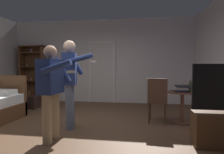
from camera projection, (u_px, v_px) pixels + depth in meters
ground_plane at (67, 129)px, 3.90m from camera, size 6.92×6.92×0.00m
wall_back at (101, 61)px, 6.93m from camera, size 6.53×0.12×2.88m
doorway_frame at (102, 67)px, 6.85m from camera, size 0.93×0.08×2.13m
bookshelf at (33, 72)px, 7.11m from camera, size 0.90×0.32×2.00m
side_table at (182, 102)px, 4.31m from camera, size 0.62×0.62×0.70m
laptop at (182, 89)px, 4.25m from camera, size 0.37×0.38×0.15m
bottle_on_table at (190, 87)px, 4.19m from camera, size 0.06×0.06×0.26m
wooden_chair at (157, 98)px, 4.33m from camera, size 0.46×0.46×0.99m
person_blue_shirt at (51, 86)px, 3.25m from camera, size 0.68×0.65×1.59m
person_striped_shirt at (70, 78)px, 3.95m from camera, size 0.76×0.59×1.76m
suitcase_dark at (30, 102)px, 5.90m from camera, size 0.46×0.38×0.38m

